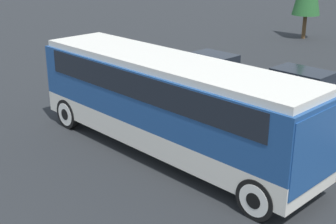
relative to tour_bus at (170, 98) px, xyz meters
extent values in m
plane|color=#26282B|center=(-0.10, 0.00, -1.99)|extent=(120.00, 120.00, 0.00)
cube|color=silver|center=(-0.10, 0.00, -1.11)|extent=(10.81, 2.56, 0.77)
cube|color=navy|center=(-0.10, 0.00, 0.18)|extent=(10.81, 2.56, 1.80)
cube|color=black|center=(-0.10, 0.00, 0.62)|extent=(9.51, 2.60, 0.81)
cube|color=silver|center=(-0.10, 0.00, 1.19)|extent=(10.59, 2.36, 0.22)
cube|color=navy|center=(5.16, 0.00, -0.08)|extent=(0.36, 2.46, 2.06)
cylinder|color=black|center=(4.39, -1.17, -1.41)|extent=(1.15, 0.28, 1.15)
cylinder|color=silver|center=(4.39, -1.17, -1.41)|extent=(0.90, 0.30, 0.90)
cylinder|color=black|center=(4.39, -1.17, -1.41)|extent=(0.44, 0.32, 0.44)
cylinder|color=black|center=(4.39, 1.17, -1.41)|extent=(1.15, 0.28, 1.15)
cylinder|color=silver|center=(4.39, 1.17, -1.41)|extent=(0.90, 0.30, 0.90)
cylinder|color=black|center=(4.39, 1.17, -1.41)|extent=(0.44, 0.32, 0.44)
cylinder|color=black|center=(-4.41, -1.17, -1.41)|extent=(1.15, 0.28, 1.15)
cylinder|color=silver|center=(-4.41, -1.17, -1.41)|extent=(0.90, 0.30, 0.90)
cylinder|color=black|center=(-4.41, -1.17, -1.41)|extent=(0.44, 0.32, 0.44)
cylinder|color=black|center=(-4.41, 1.17, -1.41)|extent=(1.15, 0.28, 1.15)
cylinder|color=silver|center=(-4.41, 1.17, -1.41)|extent=(0.90, 0.30, 0.90)
cylinder|color=black|center=(-4.41, 1.17, -1.41)|extent=(0.44, 0.32, 0.44)
cube|color=#BCBCC1|center=(0.49, 7.81, -1.40)|extent=(4.79, 1.72, 0.68)
cube|color=black|center=(0.30, 7.81, -0.76)|extent=(2.49, 1.55, 0.60)
cylinder|color=black|center=(-1.44, 7.04, -1.65)|extent=(0.67, 0.22, 0.67)
cylinder|color=black|center=(-1.44, 7.04, -1.65)|extent=(0.25, 0.26, 0.25)
cylinder|color=black|center=(-1.44, 8.58, -1.65)|extent=(0.67, 0.22, 0.67)
cylinder|color=black|center=(-1.44, 8.58, -1.65)|extent=(0.25, 0.26, 0.25)
cylinder|color=black|center=(3.83, 3.87, -1.63)|extent=(0.71, 0.22, 0.71)
cylinder|color=black|center=(3.83, 3.87, -1.63)|extent=(0.27, 0.26, 0.27)
cube|color=black|center=(-4.32, 7.44, -1.39)|extent=(4.26, 1.71, 0.69)
cube|color=black|center=(-4.49, 7.44, -0.76)|extent=(2.22, 1.53, 0.56)
cylinder|color=black|center=(-2.66, 6.68, -1.65)|extent=(0.67, 0.22, 0.67)
cylinder|color=black|center=(-2.66, 6.68, -1.65)|extent=(0.26, 0.26, 0.26)
cylinder|color=black|center=(-2.66, 8.20, -1.65)|extent=(0.67, 0.22, 0.67)
cylinder|color=black|center=(-2.66, 8.20, -1.65)|extent=(0.26, 0.26, 0.26)
cylinder|color=black|center=(-5.98, 6.68, -1.65)|extent=(0.67, 0.22, 0.67)
cylinder|color=black|center=(-5.98, 6.68, -1.65)|extent=(0.26, 0.26, 0.26)
cylinder|color=black|center=(-5.98, 8.20, -1.65)|extent=(0.67, 0.22, 0.67)
cylinder|color=black|center=(-5.98, 8.20, -1.65)|extent=(0.26, 0.26, 0.26)
cylinder|color=brown|center=(-7.38, 21.06, -1.12)|extent=(0.28, 0.28, 1.73)
camera|label=1|loc=(10.34, -10.13, 4.84)|focal=50.00mm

